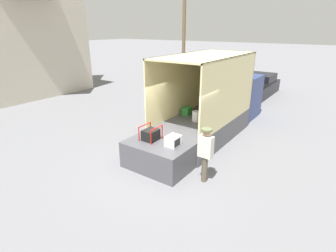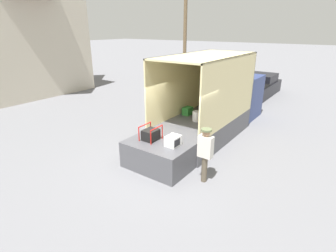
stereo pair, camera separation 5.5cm
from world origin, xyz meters
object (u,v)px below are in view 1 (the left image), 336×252
box_truck (220,107)px  pickup_truck_black (256,87)px  microwave (173,141)px  worker_person (206,150)px  utility_pole (184,22)px  portable_generator (151,134)px

box_truck → pickup_truck_black: 7.45m
pickup_truck_black → box_truck: bearing=-175.4°
microwave → worker_person: (0.02, -1.16, -0.00)m
pickup_truck_black → utility_pole: size_ratio=0.52×
microwave → pickup_truck_black: pickup_truck_black is taller
box_truck → utility_pole: bearing=41.5°
pickup_truck_black → utility_pole: bearing=85.5°
microwave → utility_pole: utility_pole is taller
box_truck → microwave: bearing=-173.6°
portable_generator → worker_person: (0.04, -2.04, -0.02)m
microwave → worker_person: size_ratio=0.27×
worker_person → pickup_truck_black: 12.35m
portable_generator → utility_pole: 14.82m
worker_person → pickup_truck_black: bearing=10.6°
microwave → portable_generator: 0.89m
portable_generator → pickup_truck_black: (12.17, 0.23, -0.51)m
portable_generator → pickup_truck_black: pickup_truck_black is taller
worker_person → utility_pole: 15.81m
utility_pole → box_truck: bearing=-138.5°
worker_person → utility_pole: bearing=34.6°
box_truck → pickup_truck_black: (7.42, 0.59, -0.38)m
portable_generator → box_truck: bearing=-4.3°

